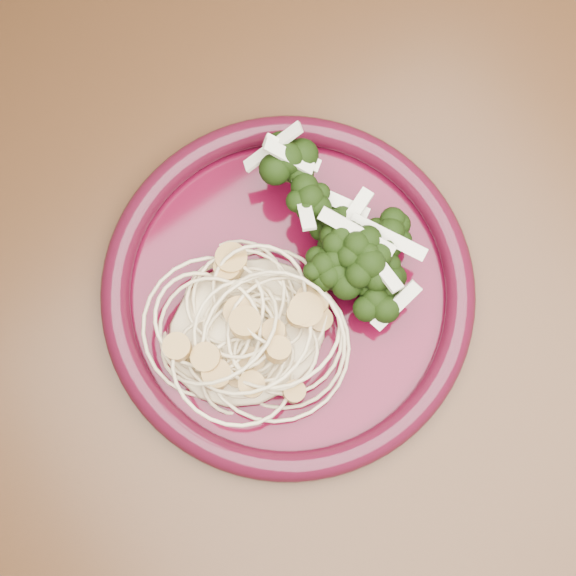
{
  "coord_description": "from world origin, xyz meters",
  "views": [
    {
      "loc": [
        0.01,
        -0.19,
        1.38
      ],
      "look_at": [
        0.09,
        -0.07,
        0.77
      ],
      "focal_mm": 50.0,
      "sensor_mm": 36.0,
      "label": 1
    }
  ],
  "objects": [
    {
      "name": "broccoli_pile",
      "position": [
        0.15,
        -0.06,
        0.78
      ],
      "size": [
        0.11,
        0.16,
        0.05
      ],
      "primitive_type": "ellipsoid",
      "rotation": [
        0.0,
        0.0,
        0.17
      ],
      "color": "black",
      "rests_on": "dinner_plate"
    },
    {
      "name": "onion_garnish",
      "position": [
        0.15,
        -0.06,
        0.81
      ],
      "size": [
        0.08,
        0.1,
        0.05
      ],
      "primitive_type": null,
      "rotation": [
        0.0,
        0.0,
        0.17
      ],
      "color": "#EFECCA",
      "rests_on": "broccoli_pile"
    },
    {
      "name": "dinner_plate",
      "position": [
        0.09,
        -0.07,
        0.76
      ],
      "size": [
        0.34,
        0.34,
        0.02
      ],
      "rotation": [
        0.0,
        0.0,
        0.17
      ],
      "color": "#430617",
      "rests_on": "dining_table"
    },
    {
      "name": "dining_table",
      "position": [
        0.0,
        0.0,
        0.65
      ],
      "size": [
        1.2,
        0.8,
        0.75
      ],
      "color": "#472814",
      "rests_on": "ground"
    },
    {
      "name": "scallop_cluster",
      "position": [
        0.04,
        -0.08,
        0.81
      ],
      "size": [
        0.14,
        0.14,
        0.04
      ],
      "primitive_type": null,
      "rotation": [
        0.0,
        0.0,
        0.17
      ],
      "color": "tan",
      "rests_on": "spaghetti_pile"
    },
    {
      "name": "spaghetti_pile",
      "position": [
        0.04,
        -0.08,
        0.77
      ],
      "size": [
        0.15,
        0.13,
        0.03
      ],
      "primitive_type": "ellipsoid",
      "rotation": [
        0.0,
        0.0,
        0.17
      ],
      "color": "beige",
      "rests_on": "dinner_plate"
    }
  ]
}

